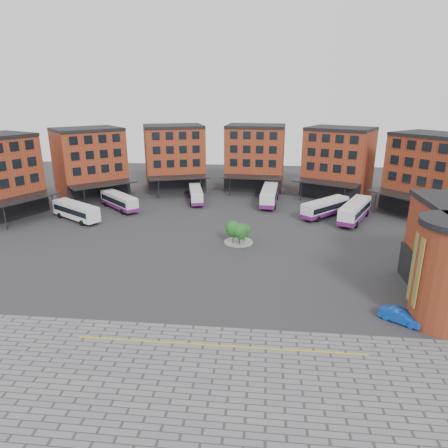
# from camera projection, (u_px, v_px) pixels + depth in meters

# --- Properties ---
(ground) EXTENTS (160.00, 160.00, 0.00)m
(ground) POSITION_uv_depth(u_px,v_px,m) (216.00, 276.00, 48.98)
(ground) COLOR #28282B
(ground) RESTS_ON ground
(paving_zone) EXTENTS (50.00, 22.00, 0.02)m
(paving_zone) POSITION_uv_depth(u_px,v_px,m) (206.00, 414.00, 28.00)
(paving_zone) COLOR slate
(paving_zone) RESTS_ON ground
(yellow_line) EXTENTS (26.00, 0.15, 0.02)m
(yellow_line) POSITION_uv_depth(u_px,v_px,m) (219.00, 346.00, 35.55)
(yellow_line) COLOR gold
(yellow_line) RESTS_ON paving_zone
(main_building) EXTENTS (94.14, 42.48, 14.60)m
(main_building) POSITION_uv_depth(u_px,v_px,m) (215.00, 164.00, 83.31)
(main_building) COLOR brown
(main_building) RESTS_ON ground
(tree_island) EXTENTS (4.40, 4.40, 3.55)m
(tree_island) POSITION_uv_depth(u_px,v_px,m) (238.00, 231.00, 59.06)
(tree_island) COLOR gray
(tree_island) RESTS_ON ground
(bus_a) EXTENTS (10.57, 8.06, 3.10)m
(bus_a) POSITION_uv_depth(u_px,v_px,m) (76.00, 210.00, 70.03)
(bus_a) COLOR silver
(bus_a) RESTS_ON ground
(bus_b) EXTENTS (9.61, 9.25, 3.06)m
(bus_b) POSITION_uv_depth(u_px,v_px,m) (119.00, 201.00, 76.68)
(bus_b) COLOR silver
(bus_b) RESTS_ON ground
(bus_c) EXTENTS (4.69, 10.65, 2.92)m
(bus_c) POSITION_uv_depth(u_px,v_px,m) (196.00, 194.00, 81.96)
(bus_c) COLOR silver
(bus_c) RESTS_ON ground
(bus_d) EXTENTS (3.82, 12.53, 3.48)m
(bus_d) POSITION_uv_depth(u_px,v_px,m) (269.00, 195.00, 80.28)
(bus_d) COLOR white
(bus_d) RESTS_ON ground
(bus_e) EXTENTS (9.54, 9.79, 3.13)m
(bus_e) POSITION_uv_depth(u_px,v_px,m) (325.00, 208.00, 72.19)
(bus_e) COLOR silver
(bus_e) RESTS_ON ground
(bus_f) EXTENTS (7.76, 12.18, 3.43)m
(bus_f) POSITION_uv_depth(u_px,v_px,m) (355.00, 211.00, 69.70)
(bus_f) COLOR white
(bus_f) RESTS_ON ground
(blue_car) EXTENTS (4.11, 3.40, 1.32)m
(blue_car) POSITION_uv_depth(u_px,v_px,m) (400.00, 316.00, 39.05)
(blue_car) COLOR #0D3FB3
(blue_car) RESTS_ON ground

